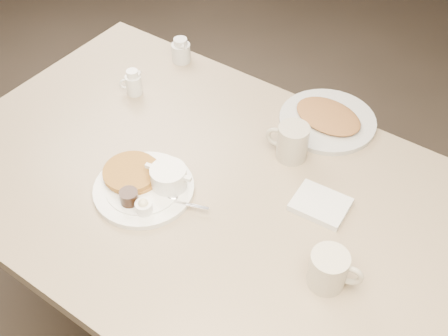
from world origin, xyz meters
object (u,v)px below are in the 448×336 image
Objects in this scene: diner_table at (220,234)px; main_plate at (147,183)px; creamer_left at (133,83)px; hash_plate at (328,119)px; creamer_right at (181,51)px; coffee_mug_far at (292,142)px; coffee_mug_near at (329,269)px.

main_plate reaches higher than diner_table.
creamer_left is 0.25× the size of hash_plate.
diner_table is 18.75× the size of creamer_right.
main_plate reaches higher than hash_plate.
main_plate is 4.07× the size of creamer_right.
hash_plate is (0.53, -0.00, -0.02)m from creamer_right.
coffee_mug_far is (0.23, 0.31, 0.03)m from main_plate.
creamer_right reaches higher than main_plate.
diner_table is at bearing 167.33° from coffee_mug_near.
creamer_right is at bearing 119.48° from main_plate.
diner_table is 0.62m from creamer_right.
creamer_left is at bearing 136.22° from main_plate.
coffee_mug_near is 1.57× the size of creamer_left.
creamer_right is at bearing 148.71° from coffee_mug_near.
creamer_right is at bearing 87.08° from creamer_left.
main_plate is (-0.15, -0.10, 0.19)m from diner_table.
hash_plate reaches higher than diner_table.
coffee_mug_near reaches higher than hash_plate.
diner_table is at bearing 32.04° from main_plate.
coffee_mug_near is 1.03× the size of coffee_mug_far.
creamer_left is (-0.44, 0.18, 0.21)m from diner_table.
main_plate is 0.49m from coffee_mug_near.
creamer_right reaches higher than hash_plate.
coffee_mug_near is at bearing 2.27° from main_plate.
creamer_left reaches higher than hash_plate.
coffee_mug_far reaches higher than hash_plate.
creamer_left is at bearing -176.04° from coffee_mug_far.
hash_plate is (-0.24, 0.47, -0.03)m from coffee_mug_near.
coffee_mug_far reaches higher than creamer_left.
diner_table is at bearing -103.89° from hash_plate.
creamer_right is (-0.43, 0.39, 0.21)m from diner_table.
main_plate is 0.56m from creamer_right.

